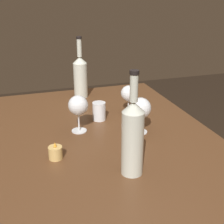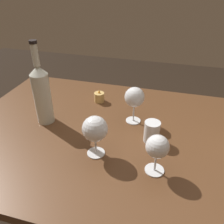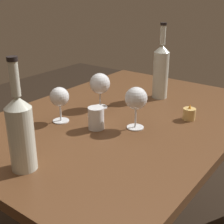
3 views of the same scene
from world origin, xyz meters
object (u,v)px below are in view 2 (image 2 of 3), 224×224
(wine_glass_centre, at_px, (134,98))
(water_tumbler, at_px, (152,133))
(wine_glass_right, at_px, (157,148))
(votive_candle, at_px, (99,97))
(wine_glass_left, at_px, (95,129))
(wine_bottle, at_px, (42,93))

(wine_glass_centre, bearing_deg, water_tumbler, -51.08)
(wine_glass_right, relative_size, votive_candle, 2.15)
(wine_glass_right, height_order, votive_candle, wine_glass_right)
(water_tumbler, xyz_separation_m, votive_candle, (-0.30, 0.25, -0.02))
(votive_candle, bearing_deg, water_tumbler, -39.97)
(wine_glass_right, height_order, wine_glass_centre, wine_glass_centre)
(wine_glass_left, height_order, wine_glass_centre, wine_glass_centre)
(wine_glass_centre, distance_m, wine_bottle, 0.39)
(wine_glass_right, relative_size, wine_bottle, 0.40)
(wine_glass_left, height_order, votive_candle, wine_glass_left)
(water_tumbler, distance_m, votive_candle, 0.39)
(wine_bottle, relative_size, votive_candle, 5.35)
(wine_glass_centre, distance_m, water_tumbler, 0.17)
(wine_glass_right, bearing_deg, wine_glass_left, 172.47)
(wine_glass_centre, bearing_deg, wine_glass_left, -110.21)
(wine_glass_centre, bearing_deg, wine_glass_right, -65.29)
(wine_glass_centre, height_order, wine_bottle, wine_bottle)
(wine_glass_left, relative_size, wine_glass_centre, 0.96)
(wine_glass_centre, height_order, votive_candle, wine_glass_centre)
(wine_bottle, height_order, water_tumbler, wine_bottle)
(wine_glass_centre, xyz_separation_m, votive_candle, (-0.20, 0.13, -0.10))
(wine_glass_left, bearing_deg, water_tumbler, 35.01)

